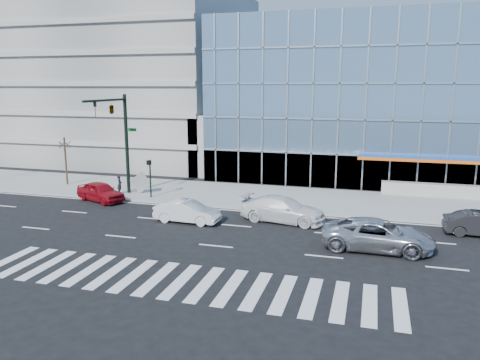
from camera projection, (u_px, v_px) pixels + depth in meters
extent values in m
plane|color=black|center=(236.00, 226.00, 29.96)|extent=(160.00, 160.00, 0.00)
cube|color=gray|center=(264.00, 197.00, 37.48)|extent=(120.00, 8.00, 0.15)
cube|color=#6C90B4|center=(433.00, 98.00, 49.17)|extent=(42.00, 26.00, 15.00)
cube|color=gray|center=(141.00, 76.00, 57.87)|extent=(24.00, 24.00, 20.00)
cube|color=gray|center=(230.00, 143.00, 47.94)|extent=(6.00, 8.00, 6.00)
cube|color=gray|center=(194.00, 12.00, 99.24)|extent=(14.00, 14.00, 48.00)
cylinder|color=black|center=(127.00, 144.00, 37.76)|extent=(0.28, 0.28, 8.00)
cylinder|color=black|center=(105.00, 100.00, 34.41)|extent=(0.18, 5.60, 0.18)
imported|color=black|center=(95.00, 109.00, 33.21)|extent=(0.18, 0.22, 1.10)
imported|color=black|center=(111.00, 108.00, 35.28)|extent=(0.48, 2.24, 0.90)
cube|color=#0C591E|center=(131.00, 130.00, 37.40)|extent=(0.90, 0.05, 0.25)
cylinder|color=black|center=(150.00, 179.00, 36.64)|extent=(0.12, 0.12, 3.00)
cube|color=black|center=(149.00, 163.00, 36.24)|extent=(0.30, 0.25, 0.35)
cylinder|color=#332319|center=(66.00, 161.00, 41.45)|extent=(0.16, 0.16, 4.20)
ellipsoid|color=#332319|center=(64.00, 142.00, 41.11)|extent=(1.10, 1.10, 0.90)
imported|color=silver|center=(378.00, 235.00, 25.49)|extent=(6.02, 2.82, 1.66)
imported|color=white|center=(283.00, 209.00, 30.77)|extent=(5.89, 3.03, 1.64)
imported|color=silver|center=(187.00, 212.00, 30.63)|extent=(4.41, 1.69, 1.44)
imported|color=maroon|center=(101.00, 192.00, 36.19)|extent=(4.77, 3.33, 1.51)
imported|color=black|center=(120.00, 184.00, 38.08)|extent=(0.55, 0.65, 1.52)
cube|color=#9A9A9A|center=(141.00, 182.00, 38.14)|extent=(1.78, 0.54, 1.82)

